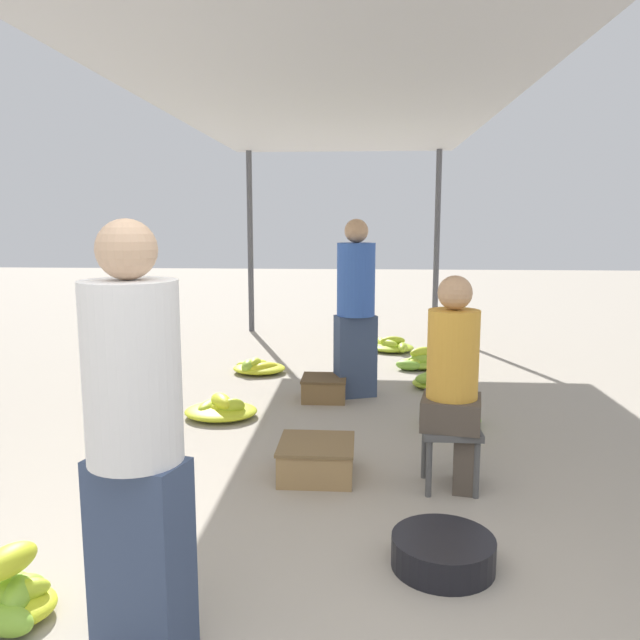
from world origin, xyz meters
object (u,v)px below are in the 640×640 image
at_px(banana_pile_left_2, 5,596).
at_px(banana_pile_right_0, 434,379).
at_px(crate_mid, 324,388).
at_px(vendor_seated, 455,381).
at_px(crate_near, 316,459).
at_px(banana_pile_right_2, 391,345).
at_px(banana_pile_right_3, 451,412).
at_px(vendor_foreground, 135,437).
at_px(stool, 450,438).
at_px(banana_pile_left_0, 221,409).
at_px(banana_pile_left_1, 258,367).
at_px(banana_pile_right_1, 421,362).
at_px(shopper_walking_mid, 356,306).
at_px(basin_black, 443,552).

distance_m(banana_pile_left_2, banana_pile_right_0, 4.26).
relative_size(banana_pile_left_2, banana_pile_right_0, 0.90).
bearing_deg(crate_mid, vendor_seated, -64.28).
bearing_deg(crate_near, banana_pile_right_0, 65.94).
distance_m(banana_pile_right_2, banana_pile_right_3, 2.91).
bearing_deg(banana_pile_right_3, vendor_foreground, -119.12).
xyz_separation_m(banana_pile_left_2, crate_near, (1.14, 1.52, 0.01)).
bearing_deg(banana_pile_right_0, stool, -94.14).
bearing_deg(vendor_foreground, banana_pile_right_0, 68.67).
bearing_deg(vendor_seated, stool, -169.65).
relative_size(banana_pile_left_0, banana_pile_right_3, 1.25).
height_order(banana_pile_left_1, banana_pile_right_1, banana_pile_right_1).
distance_m(banana_pile_right_2, shopper_walking_mid, 2.26).
relative_size(banana_pile_left_2, crate_mid, 1.05).
bearing_deg(banana_pile_left_1, banana_pile_left_2, -94.15).
relative_size(banana_pile_right_2, banana_pile_right_3, 1.33).
bearing_deg(banana_pile_right_3, banana_pile_right_0, 90.41).
bearing_deg(shopper_walking_mid, basin_black, -81.17).
bearing_deg(vendor_foreground, banana_pile_left_0, 97.10).
relative_size(stool, basin_black, 0.80).
height_order(vendor_seated, crate_near, vendor_seated).
bearing_deg(stool, vendor_seated, 10.35).
height_order(basin_black, banana_pile_left_2, banana_pile_left_2).
height_order(banana_pile_right_0, banana_pile_right_2, banana_pile_right_0).
bearing_deg(banana_pile_left_0, crate_near, -52.82).
bearing_deg(stool, vendor_foreground, -130.94).
xyz_separation_m(stool, banana_pile_left_2, (-1.94, -1.40, -0.21)).
height_order(basin_black, banana_pile_right_0, banana_pile_right_0).
bearing_deg(crate_near, banana_pile_left_2, -126.75).
bearing_deg(stool, banana_pile_left_2, -144.15).
height_order(stool, banana_pile_right_3, stool).
bearing_deg(basin_black, stool, 80.71).
xyz_separation_m(basin_black, banana_pile_left_0, (-1.53, 2.15, -0.00)).
relative_size(stool, crate_near, 0.81).
distance_m(banana_pile_left_0, banana_pile_right_1, 2.57).
distance_m(banana_pile_left_2, banana_pile_right_1, 4.96).
bearing_deg(vendor_seated, shopper_walking_mid, 107.15).
relative_size(banana_pile_right_0, banana_pile_right_2, 0.74).
relative_size(stool, crate_mid, 0.96).
height_order(banana_pile_right_2, crate_mid, crate_mid).
distance_m(stool, banana_pile_right_1, 3.12).
bearing_deg(banana_pile_right_3, basin_black, -98.85).
bearing_deg(banana_pile_left_1, vendor_foreground, -85.92).
xyz_separation_m(basin_black, shopper_walking_mid, (-0.45, 2.87, 0.76)).
bearing_deg(crate_mid, banana_pile_left_1, 128.79).
height_order(banana_pile_left_2, banana_pile_right_1, banana_pile_left_2).
height_order(stool, banana_pile_left_0, stool).
xyz_separation_m(basin_black, banana_pile_right_2, (-0.02, 4.95, -0.01)).
relative_size(banana_pile_left_0, banana_pile_left_1, 1.07).
distance_m(stool, banana_pile_right_0, 2.32).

